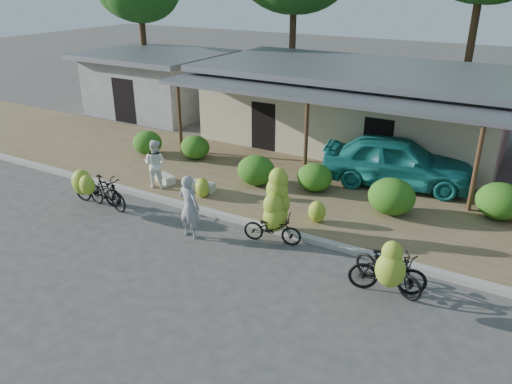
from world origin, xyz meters
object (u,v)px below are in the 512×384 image
bike_center (275,212)px  bike_far_right (388,269)px  vendor (189,207)px  bike_left (104,192)px  sack_far (165,179)px  bystander (155,164)px  teal_van (397,161)px  sack_near (202,187)px  bike_right (389,270)px  bike_far_left (94,188)px

bike_center → bike_far_right: bearing=-116.2°
bike_far_right → vendor: size_ratio=1.07×
bike_center → vendor: bearing=105.6°
bike_left → bike_center: bearing=-73.5°
bike_left → sack_far: size_ratio=2.41×
bystander → teal_van: teal_van is taller
sack_near → sack_far: bearing=-177.7°
bike_left → bike_far_right: size_ratio=0.91×
bike_left → bike_right: size_ratio=0.97×
bike_far_right → sack_far: bearing=95.9°
bike_left → bystander: (0.39, 2.01, 0.37)m
sack_near → teal_van: size_ratio=0.17×
bike_far_left → sack_far: bike_far_left is taller
bike_center → sack_far: (-5.12, 1.39, -0.54)m
bike_far_left → bystander: bystander is taller
bike_far_right → sack_near: size_ratio=2.33×
bike_right → bystander: bystander is taller
bike_far_left → bike_right: 9.55m
sack_near → teal_van: bearing=35.1°
bike_right → teal_van: (-1.66, 6.47, 0.28)m
vendor → bike_far_left: bearing=2.7°
bike_far_right → teal_van: bearing=34.8°
bike_center → vendor: size_ratio=1.09×
bike_far_left → bike_right: bike_right is taller
bike_far_left → bike_right: (9.55, -0.19, 0.11)m
bike_right → bike_far_right: (-0.09, 0.36, -0.21)m
teal_van → bike_left: bearing=119.4°
bike_far_right → bystander: 8.79m
bike_far_left → teal_van: (7.88, 6.28, 0.39)m
bike_left → sack_near: 3.19m
bike_left → teal_van: bearing=-43.7°
bike_left → bike_far_right: bearing=-82.8°
bike_far_right → teal_van: teal_van is taller
bike_right → vendor: (-5.65, 0.06, 0.22)m
sack_near → sack_far: sack_near is taller
bike_center → sack_near: (-3.56, 1.46, -0.53)m
bike_far_left → bike_far_right: bearing=-96.5°
bike_left → bystander: bystander is taller
bike_right → sack_far: size_ratio=2.49×
bike_far_left → bike_left: 0.47m
bike_center → bike_right: bike_center is taller
bike_center → bike_far_right: (3.46, -0.83, -0.30)m
bike_center → bike_right: bearing=-121.3°
bike_far_right → bystander: bearing=98.6°
bike_right → sack_far: (-8.67, 2.58, -0.44)m
bike_right → sack_far: bike_right is taller
bike_left → sack_near: bike_left is taller
bike_far_left → sack_near: 3.47m
bike_left → bike_center: 5.62m
bike_right → bike_far_right: bike_right is taller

